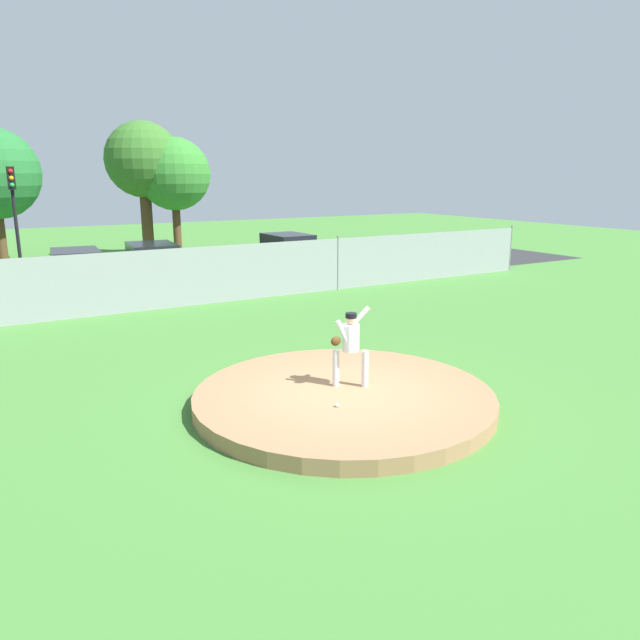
# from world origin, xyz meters

# --- Properties ---
(ground_plane) EXTENTS (80.00, 80.00, 0.00)m
(ground_plane) POSITION_xyz_m (0.00, 6.00, 0.00)
(ground_plane) COLOR #427A33
(asphalt_strip) EXTENTS (44.00, 7.00, 0.01)m
(asphalt_strip) POSITION_xyz_m (0.00, 14.50, 0.00)
(asphalt_strip) COLOR #2B2B2D
(asphalt_strip) RESTS_ON ground_plane
(pitchers_mound) EXTENTS (5.60, 5.60, 0.28)m
(pitchers_mound) POSITION_xyz_m (0.00, 0.00, 0.14)
(pitchers_mound) COLOR #99704C
(pitchers_mound) RESTS_ON ground_plane
(pitcher_youth) EXTENTS (0.78, 0.44, 1.55)m
(pitcher_youth) POSITION_xyz_m (0.24, 0.17, 1.16)
(pitcher_youth) COLOR silver
(pitcher_youth) RESTS_ON pitchers_mound
(baseball) EXTENTS (0.07, 0.07, 0.07)m
(baseball) POSITION_xyz_m (-0.52, -0.61, 0.31)
(baseball) COLOR white
(baseball) RESTS_ON pitchers_mound
(chainlink_fence) EXTENTS (30.78, 0.07, 2.03)m
(chainlink_fence) POSITION_xyz_m (0.00, 10.00, 0.96)
(chainlink_fence) COLOR gray
(chainlink_fence) RESTS_ON ground_plane
(parked_car_white) EXTENTS (2.15, 4.47, 1.66)m
(parked_car_white) POSITION_xyz_m (0.36, 14.28, 0.80)
(parked_car_white) COLOR silver
(parked_car_white) RESTS_ON ground_plane
(parked_car_silver) EXTENTS (1.93, 4.23, 1.68)m
(parked_car_silver) POSITION_xyz_m (6.55, 14.84, 0.79)
(parked_car_silver) COLOR #B7BABF
(parked_car_silver) RESTS_ON ground_plane
(parked_car_champagne) EXTENTS (2.07, 4.50, 1.57)m
(parked_car_champagne) POSITION_xyz_m (-2.40, 14.40, 0.76)
(parked_car_champagne) COLOR tan
(parked_car_champagne) RESTS_ON ground_plane
(traffic_cone_orange) EXTENTS (0.40, 0.40, 0.55)m
(traffic_cone_orange) POSITION_xyz_m (10.22, 15.75, 0.26)
(traffic_cone_orange) COLOR orange
(traffic_cone_orange) RESTS_ON asphalt_strip
(traffic_light_near) EXTENTS (0.28, 0.46, 4.55)m
(traffic_light_near) POSITION_xyz_m (-3.95, 18.54, 3.13)
(traffic_light_near) COLOR black
(traffic_light_near) RESTS_ON ground_plane
(tree_tall_centre) EXTENTS (3.79, 3.79, 6.90)m
(tree_tall_centre) POSITION_xyz_m (2.36, 22.52, 4.93)
(tree_tall_centre) COLOR #4C331E
(tree_tall_centre) RESTS_ON ground_plane
(tree_broad_right) EXTENTS (3.69, 3.69, 6.14)m
(tree_broad_right) POSITION_xyz_m (3.77, 22.02, 4.26)
(tree_broad_right) COLOR #4C331E
(tree_broad_right) RESTS_ON ground_plane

